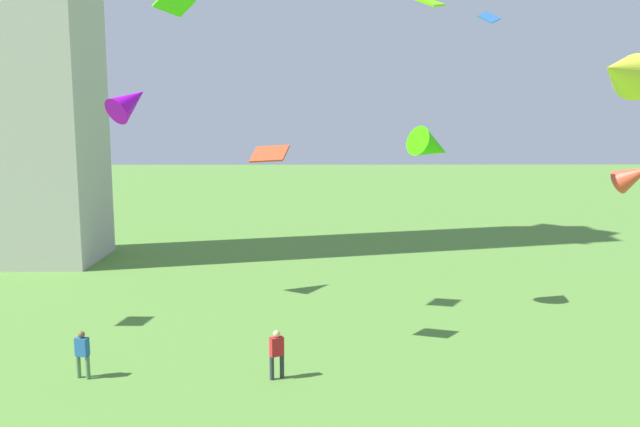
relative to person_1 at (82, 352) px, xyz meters
name	(u,v)px	position (x,y,z in m)	size (l,w,h in m)	color
person_1	(82,352)	(0.00, 0.00, 0.00)	(0.52, 0.38, 1.73)	#51754C
person_3	(277,351)	(6.83, -0.08, 0.02)	(0.53, 0.44, 1.76)	#2D3338
kite_flying_1	(634,175)	(21.31, 4.68, 5.79)	(1.93, 2.05, 1.62)	#E3452E
kite_flying_2	(622,72)	(18.18, -0.40, 9.60)	(2.81, 2.76, 1.79)	yellow
kite_flying_3	(432,147)	(13.62, 8.39, 6.75)	(2.69, 2.47, 1.94)	#32D504
kite_flying_4	(174,3)	(2.33, 6.24, 12.80)	(1.69, 1.69, 0.90)	#4AD718
kite_flying_6	(426,1)	(12.58, 4.65, 12.67)	(1.71, 1.90, 0.76)	#75E209
kite_flying_7	(489,17)	(14.75, 3.38, 11.86)	(1.02, 0.98, 0.59)	blue
kite_flying_8	(270,154)	(6.45, 2.98, 6.76)	(1.55, 1.27, 0.68)	red
kite_flying_9	(130,101)	(-0.68, 9.92, 8.85)	(2.52, 2.76, 2.19)	#A307CD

